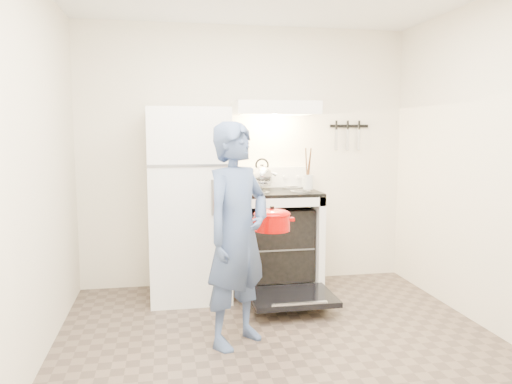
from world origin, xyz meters
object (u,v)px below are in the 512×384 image
Objects in this scene: stove_body at (276,242)px; person at (237,235)px; dutch_oven at (272,222)px; refrigerator at (189,204)px; tea_kettle at (262,174)px.

stove_body is 0.59× the size of person.
person is 0.50m from dutch_oven.
refrigerator is at bearing -178.23° from stove_body.
stove_body is 0.66m from tea_kettle.
tea_kettle is (-0.11, 0.12, 0.64)m from stove_body.
person is 4.45× the size of dutch_oven.
tea_kettle is 0.83× the size of dutch_oven.
person is at bearing -75.84° from refrigerator.
refrigerator reaches higher than person.
person is at bearing -108.77° from tea_kettle.
tea_kettle is (0.70, 0.15, 0.25)m from refrigerator.
stove_body is at bearing 74.74° from dutch_oven.
dutch_oven is at bearing -105.26° from stove_body.
refrigerator is at bearing 64.64° from person.
tea_kettle is at bearing 12.09° from refrigerator.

